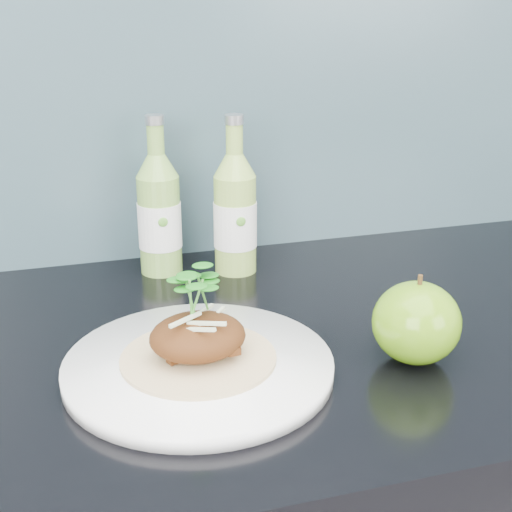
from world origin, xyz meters
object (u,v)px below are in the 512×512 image
object	(u,v)px
green_apple	(416,323)
cider_bottle_left	(159,214)
cider_bottle_right	(235,214)
dinner_plate	(199,366)

from	to	relation	value
green_apple	cider_bottle_left	distance (m)	0.40
green_apple	cider_bottle_right	bearing A→B (deg)	110.56
dinner_plate	cider_bottle_left	distance (m)	0.31
cider_bottle_left	cider_bottle_right	world-z (taller)	same
green_apple	cider_bottle_left	world-z (taller)	cider_bottle_left
dinner_plate	green_apple	bearing A→B (deg)	-9.54
dinner_plate	green_apple	size ratio (longest dim) A/B	2.97
dinner_plate	cider_bottle_left	world-z (taller)	cider_bottle_left
dinner_plate	cider_bottle_right	distance (m)	0.30
cider_bottle_right	cider_bottle_left	bearing A→B (deg)	-174.75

